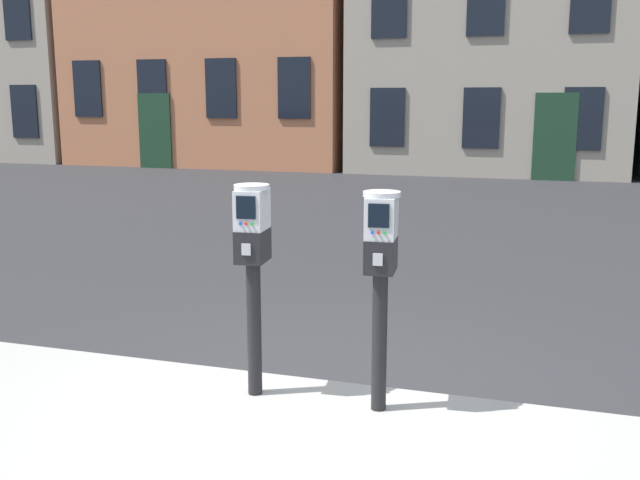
{
  "coord_description": "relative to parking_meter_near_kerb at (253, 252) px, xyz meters",
  "views": [
    {
      "loc": [
        1.25,
        -4.19,
        1.99
      ],
      "look_at": [
        -0.03,
        -0.04,
        1.14
      ],
      "focal_mm": 40.86,
      "sensor_mm": 36.0,
      "label": 1
    }
  ],
  "objects": [
    {
      "name": "parking_meter_near_kerb",
      "position": [
        0.0,
        0.0,
        0.0
      ],
      "size": [
        0.23,
        0.26,
        1.34
      ],
      "rotation": [
        0.0,
        0.0,
        -1.49
      ],
      "color": "black",
      "rests_on": "sidewalk_slab"
    },
    {
      "name": "parking_meter_twin_adjacent",
      "position": [
        0.8,
        -0.0,
        -0.01
      ],
      "size": [
        0.23,
        0.26,
        1.32
      ],
      "rotation": [
        0.0,
        0.0,
        -1.49
      ],
      "color": "black",
      "rests_on": "sidewalk_slab"
    },
    {
      "name": "ground_plane",
      "position": [
        0.43,
        0.14,
        -1.06
      ],
      "size": [
        160.0,
        160.0,
        0.0
      ],
      "primitive_type": "plane",
      "color": "#28282B"
    }
  ]
}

